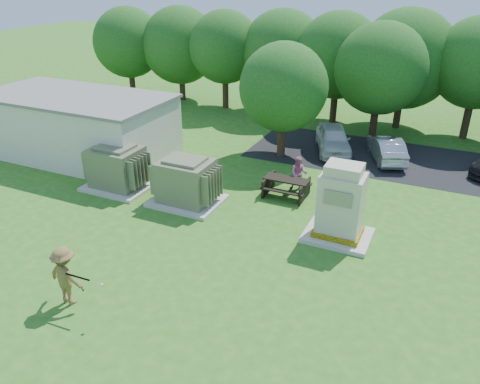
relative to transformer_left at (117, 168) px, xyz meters
The scene contains 14 objects.
ground 7.96m from the transformer_left, 34.70° to the right, with size 120.00×120.00×0.00m, color #2D6619.
service_building 5.19m from the transformer_left, 150.95° to the left, with size 10.00×5.00×3.20m, color beige.
service_building_roof 5.64m from the transformer_left, 150.95° to the left, with size 10.20×5.20×0.15m, color slate.
parking_strip 16.25m from the transformer_left, 33.69° to the left, with size 20.00×6.00×0.01m, color #232326.
transformer_left is the anchor object (origin of this frame).
transformer_right 3.70m from the transformer_left, ahead, with size 3.00×2.40×2.07m.
generator_cabinet 10.47m from the transformer_left, ahead, with size 2.49×2.04×3.04m.
picnic_table 7.84m from the transformer_left, 18.18° to the left, with size 2.00×1.50×0.85m.
batter 8.35m from the transformer_left, 62.38° to the right, with size 1.27×0.73×1.96m, color brown.
person_at_picnic 8.40m from the transformer_left, 23.23° to the left, with size 0.78×0.61×1.61m, color #C5688A.
car_white 11.89m from the transformer_left, 48.41° to the left, with size 1.71×4.24×1.44m, color silver.
car_silver_a 13.96m from the transformer_left, 39.14° to the left, with size 1.35×3.87×1.28m, color #9E9FA2.
batting_equipment 8.85m from the transformer_left, 58.74° to the right, with size 1.56×0.19×0.10m.
tree_row 16.56m from the transformer_left, 59.50° to the left, with size 41.30×13.30×7.30m.
Camera 1 is at (7.03, -11.20, 9.49)m, focal length 35.00 mm.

